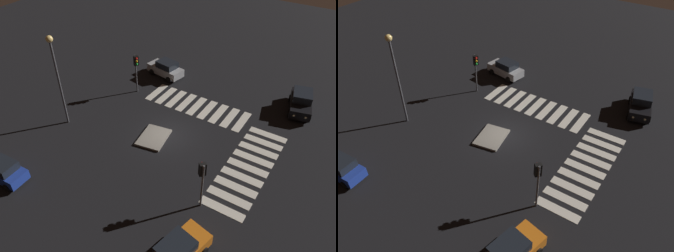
# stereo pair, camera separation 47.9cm
# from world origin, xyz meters

# --- Properties ---
(ground_plane) EXTENTS (80.00, 80.00, 0.00)m
(ground_plane) POSITION_xyz_m (0.00, 0.00, 0.00)
(ground_plane) COLOR black
(traffic_island) EXTENTS (3.21, 2.61, 0.18)m
(traffic_island) POSITION_xyz_m (-0.99, 0.81, 0.09)
(traffic_island) COLOR gray
(traffic_island) RESTS_ON ground
(car_silver) EXTENTS (2.41, 4.18, 1.74)m
(car_silver) POSITION_xyz_m (8.46, 5.64, 0.85)
(car_silver) COLOR #9EA0A5
(car_silver) RESTS_ON ground
(car_orange) EXTENTS (4.35, 2.58, 1.79)m
(car_orange) POSITION_xyz_m (-9.36, -6.59, 0.88)
(car_orange) COLOR orange
(car_orange) RESTS_ON ground
(car_black) EXTENTS (4.55, 2.75, 1.87)m
(car_black) POSITION_xyz_m (9.71, -8.41, 0.92)
(car_black) COLOR black
(car_black) RESTS_ON ground
(car_blue) EXTENTS (1.93, 3.83, 1.63)m
(car_blue) POSITION_xyz_m (-10.56, 7.49, 0.80)
(car_blue) COLOR #1E389E
(car_blue) RESTS_ON ground
(traffic_light_south) EXTENTS (0.54, 0.53, 3.77)m
(traffic_light_south) POSITION_xyz_m (-5.01, -5.72, 2.86)
(traffic_light_south) COLOR #47474C
(traffic_light_south) RESTS_ON ground
(traffic_light_north) EXTENTS (0.54, 0.53, 4.01)m
(traffic_light_north) POSITION_xyz_m (4.15, 6.24, 3.04)
(traffic_light_north) COLOR #47474C
(traffic_light_north) RESTS_ON ground
(street_lamp) EXTENTS (0.56, 0.56, 8.17)m
(street_lamp) POSITION_xyz_m (-3.22, 8.54, 5.52)
(street_lamp) COLOR #47474C
(street_lamp) RESTS_ON ground
(crosswalk_near) EXTENTS (9.90, 3.20, 0.02)m
(crosswalk_near) POSITION_xyz_m (0.00, -7.21, 0.01)
(crosswalk_near) COLOR silver
(crosswalk_near) RESTS_ON ground
(crosswalk_side) EXTENTS (3.20, 9.90, 0.02)m
(crosswalk_side) POSITION_xyz_m (5.12, 0.00, 0.01)
(crosswalk_side) COLOR silver
(crosswalk_side) RESTS_ON ground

